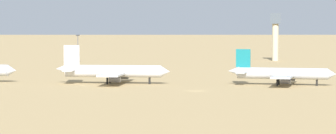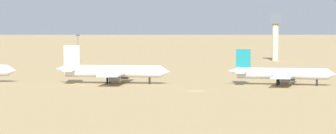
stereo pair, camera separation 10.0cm
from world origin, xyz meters
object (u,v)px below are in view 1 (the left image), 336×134
Objects in this scene: control_tower at (275,32)px; parked_jet_white_3 at (112,71)px; light_pole_mid at (78,46)px; parked_jet_teal_4 at (281,74)px.

parked_jet_white_3 is at bearing -108.67° from control_tower.
light_pole_mid is at bearing -162.09° from control_tower.
parked_jet_teal_4 is 160.71m from light_pole_mid.
light_pole_mid is at bearing 133.69° from parked_jet_teal_4.
control_tower is at bearing 97.36° from parked_jet_teal_4.
control_tower is 99.44m from light_pole_mid.
parked_jet_teal_4 is 157.81m from control_tower.
light_pole_mid is (-94.41, -30.52, -6.49)m from control_tower.
parked_jet_white_3 is 57.69m from parked_jet_teal_4.
control_tower is 1.76× the size of light_pole_mid.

